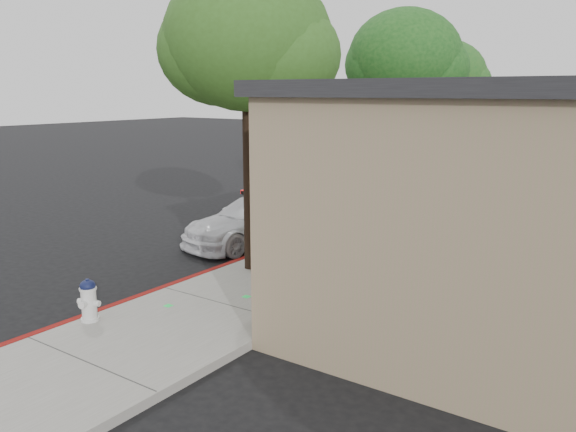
# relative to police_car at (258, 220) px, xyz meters

# --- Properties ---
(ground) EXTENTS (120.00, 120.00, 0.00)m
(ground) POSITION_rel_police_car_xyz_m (0.90, -4.37, -0.65)
(ground) COLOR black
(ground) RESTS_ON ground
(sidewalk) EXTENTS (3.20, 60.00, 0.15)m
(sidewalk) POSITION_rel_police_car_xyz_m (2.50, -1.37, -0.58)
(sidewalk) COLOR gray
(sidewalk) RESTS_ON ground
(red_curb) EXTENTS (0.14, 60.00, 0.16)m
(red_curb) POSITION_rel_police_car_xyz_m (0.96, -1.37, -0.57)
(red_curb) COLOR maroon
(red_curb) RESTS_ON ground
(police_car) EXTENTS (2.69, 4.74, 1.41)m
(police_car) POSITION_rel_police_car_xyz_m (0.00, 0.00, 0.00)
(police_car) COLOR white
(police_car) RESTS_ON ground
(fire_hydrant) EXTENTS (0.44, 0.38, 0.76)m
(fire_hydrant) POSITION_rel_police_car_xyz_m (1.25, -6.35, -0.12)
(fire_hydrant) COLOR silver
(fire_hydrant) RESTS_ON sidewalk
(street_tree_near) EXTENTS (3.85, 3.56, 6.52)m
(street_tree_near) POSITION_rel_police_car_xyz_m (1.61, -2.30, 4.36)
(street_tree_near) COLOR black
(street_tree_near) RESTS_ON sidewalk
(street_tree_mid) EXTENTS (3.49, 3.30, 6.30)m
(street_tree_mid) POSITION_rel_police_car_xyz_m (2.30, 4.14, 4.25)
(street_tree_mid) COLOR black
(street_tree_mid) RESTS_ON sidewalk
(street_tree_far) EXTENTS (3.24, 3.07, 5.80)m
(street_tree_far) POSITION_rel_police_car_xyz_m (1.67, 9.00, 3.86)
(street_tree_far) COLOR black
(street_tree_far) RESTS_ON sidewalk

